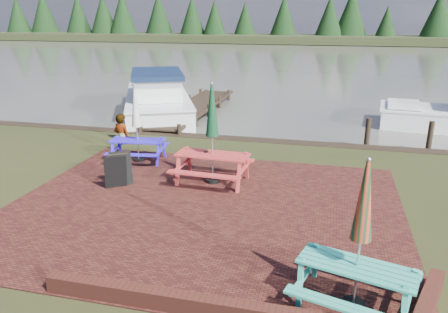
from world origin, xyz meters
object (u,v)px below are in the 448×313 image
object	(u,v)px
picnic_table_red	(212,149)
person	(120,114)
boat_jetty	(158,101)
chalkboard	(118,170)
picnic_table_blue	(137,136)
picnic_table_teal	(358,259)
jetty	(194,108)

from	to	relation	value
picnic_table_red	person	size ratio (longest dim) A/B	1.41
boat_jetty	person	bearing A→B (deg)	-106.89
chalkboard	picnic_table_blue	bearing A→B (deg)	66.22
picnic_table_teal	picnic_table_blue	size ratio (longest dim) A/B	1.06
picnic_table_red	picnic_table_blue	world-z (taller)	picnic_table_red
chalkboard	person	size ratio (longest dim) A/B	0.48
picnic_table_red	person	xyz separation A→B (m)	(-4.26, 3.26, 0.01)
boat_jetty	person	xyz separation A→B (m)	(0.62, -4.89, 0.45)
chalkboard	picnic_table_teal	bearing A→B (deg)	-66.81
picnic_table_blue	person	xyz separation A→B (m)	(-1.60, 2.10, 0.15)
chalkboard	jetty	size ratio (longest dim) A/B	0.10
picnic_table_red	chalkboard	bearing A→B (deg)	-155.72
picnic_table_red	jetty	world-z (taller)	picnic_table_red
picnic_table_red	boat_jetty	distance (m)	9.51
chalkboard	jetty	world-z (taller)	chalkboard
picnic_table_teal	picnic_table_red	world-z (taller)	picnic_table_red
picnic_table_red	chalkboard	world-z (taller)	picnic_table_red
jetty	boat_jetty	world-z (taller)	boat_jetty
picnic_table_teal	boat_jetty	distance (m)	15.16
picnic_table_teal	picnic_table_red	distance (m)	5.69
jetty	boat_jetty	distance (m)	1.71
jetty	person	bearing A→B (deg)	-100.23
chalkboard	boat_jetty	bearing A→B (deg)	71.56
boat_jetty	jetty	bearing A→B (deg)	-6.90
picnic_table_blue	jetty	distance (m)	7.53
picnic_table_teal	chalkboard	world-z (taller)	picnic_table_teal
picnic_table_red	jetty	distance (m)	9.28
picnic_table_blue	chalkboard	bearing A→B (deg)	-86.98
picnic_table_blue	person	world-z (taller)	picnic_table_blue
picnic_table_blue	boat_jetty	world-z (taller)	picnic_table_blue
jetty	picnic_table_blue	bearing A→B (deg)	-85.20
person	picnic_table_red	bearing A→B (deg)	155.78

